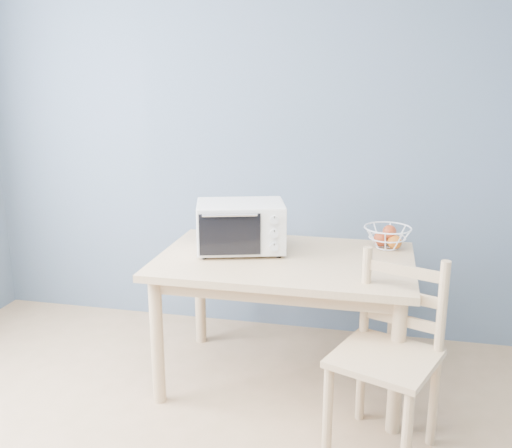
% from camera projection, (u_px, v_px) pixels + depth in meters
% --- Properties ---
extents(room, '(4.01, 4.51, 2.61)m').
position_uv_depth(room, '(103.00, 230.00, 1.64)').
color(room, tan).
rests_on(room, ground).
extents(dining_table, '(1.40, 0.90, 0.75)m').
position_uv_depth(dining_table, '(285.00, 275.00, 3.17)').
color(dining_table, '#D3B07F').
rests_on(dining_table, ground).
extents(toaster_oven, '(0.56, 0.47, 0.29)m').
position_uv_depth(toaster_oven, '(237.00, 226.00, 3.22)').
color(toaster_oven, silver).
rests_on(toaster_oven, dining_table).
extents(fruit_basket, '(0.30, 0.30, 0.14)m').
position_uv_depth(fruit_basket, '(388.00, 236.00, 3.30)').
color(fruit_basket, white).
rests_on(fruit_basket, dining_table).
extents(dining_chair, '(0.56, 0.56, 0.93)m').
position_uv_depth(dining_chair, '(388.00, 359.00, 2.63)').
color(dining_chair, '#D3B07F').
rests_on(dining_chair, ground).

